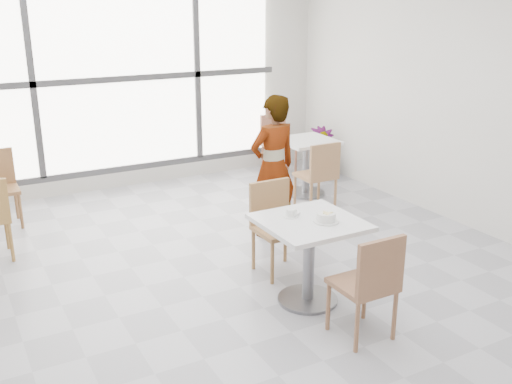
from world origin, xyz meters
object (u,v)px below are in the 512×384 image
bg_chair_right_near (320,172)px  bg_chair_right_far (276,140)px  person (273,167)px  oatmeal_bowl (326,217)px  chair_far (275,221)px  chair_near (370,281)px  bg_table_right (306,159)px  main_table (309,245)px  coffee_cup (291,213)px  plant_right (321,152)px

bg_chair_right_near → bg_chair_right_far: size_ratio=1.00×
person → oatmeal_bowl: bearing=69.7°
chair_far → person: (0.43, 0.77, 0.28)m
chair_near → bg_table_right: (1.55, 3.21, -0.01)m
main_table → coffee_cup: size_ratio=5.03×
chair_far → bg_chair_right_near: (1.32, 1.17, 0.00)m
coffee_cup → bg_chair_right_far: size_ratio=0.18×
chair_near → chair_far: same height
oatmeal_bowl → chair_near: bearing=-93.0°
chair_near → plant_right: size_ratio=1.22×
person → bg_chair_right_near: (0.89, 0.40, -0.28)m
chair_far → oatmeal_bowl: 0.84m
coffee_cup → person: size_ratio=0.10×
bg_chair_right_near → plant_right: 1.57m
main_table → plant_right: 3.89m
bg_chair_right_far → plant_right: bg_chair_right_far is taller
bg_table_right → bg_chair_right_near: bg_chair_right_near is taller
chair_far → bg_table_right: (1.54, 1.80, -0.01)m
oatmeal_bowl → bg_chair_right_near: bg_chair_right_near is taller
chair_far → person: bearing=60.8°
chair_far → oatmeal_bowl: (0.02, -0.79, 0.29)m
bg_chair_right_near → bg_chair_right_far: same height
bg_chair_right_near → plant_right: bearing=-125.4°
chair_far → bg_chair_right_far: 3.37m
chair_far → bg_chair_right_near: same height
oatmeal_bowl → bg_chair_right_far: (1.71, 3.68, -0.29)m
chair_near → bg_chair_right_near: same height
person → bg_chair_right_far: person is taller
main_table → plant_right: size_ratio=1.12×
chair_far → bg_table_right: 2.37m
chair_far → person: size_ratio=0.56×
bg_chair_right_far → coffee_cup: bearing=-119.0°
main_table → oatmeal_bowl: oatmeal_bowl is taller
oatmeal_bowl → plant_right: oatmeal_bowl is taller
chair_near → coffee_cup: bearing=-79.9°
person → bg_table_right: (1.11, 1.02, -0.29)m
plant_right → bg_chair_right_far: bearing=138.3°
main_table → bg_table_right: (1.61, 2.49, -0.04)m
chair_near → plant_right: chair_near is taller
oatmeal_bowl → bg_chair_right_near: bearing=56.4°
bg_table_right → main_table: bearing=-123.0°
person → bg_chair_right_far: bearing=-127.2°
main_table → bg_chair_right_near: 2.33m
bg_chair_right_near → chair_near: bearing=62.7°
main_table → bg_table_right: size_ratio=1.07×
main_table → person: (0.50, 1.46, 0.26)m
chair_near → bg_chair_right_far: same height
main_table → coffee_cup: (-0.09, 0.15, 0.26)m
main_table → person: person is taller
coffee_cup → main_table: bearing=-57.3°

